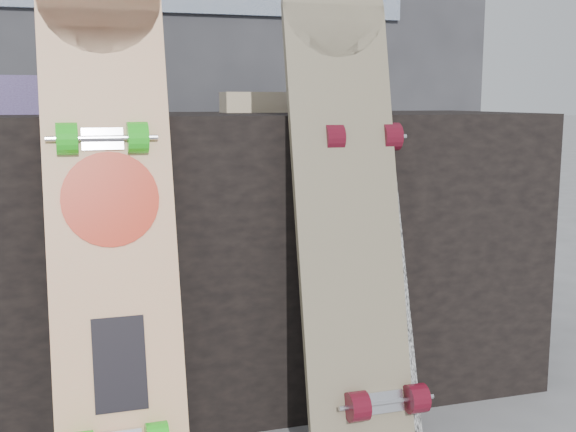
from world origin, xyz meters
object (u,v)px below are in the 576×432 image
object	(u,v)px
vendor_table	(254,253)
longboard_cascadia	(364,241)
longboard_geisha	(110,192)
skateboard_dark	(108,257)
longboard_celtic	(346,185)

from	to	relation	value
vendor_table	longboard_cascadia	bearing A→B (deg)	-62.44
longboard_geisha	skateboard_dark	size ratio (longest dim) A/B	1.25
longboard_geisha	longboard_cascadia	distance (m)	0.62
longboard_celtic	longboard_geisha	bearing A→B (deg)	178.05
longboard_geisha	longboard_cascadia	xyz separation A→B (m)	(0.60, -0.01, -0.15)
vendor_table	longboard_celtic	distance (m)	0.46
longboard_cascadia	skateboard_dark	world-z (taller)	skateboard_dark
longboard_geisha	longboard_celtic	size ratio (longest dim) A/B	1.01
vendor_table	longboard_geisha	size ratio (longest dim) A/B	1.32
longboard_geisha	skateboard_dark	bearing A→B (deg)	-117.19
vendor_table	longboard_celtic	size ratio (longest dim) A/B	1.34
longboard_cascadia	vendor_table	bearing A→B (deg)	117.56
longboard_celtic	skateboard_dark	bearing A→B (deg)	-179.95
skateboard_dark	longboard_geisha	bearing A→B (deg)	62.81
vendor_table	skateboard_dark	bearing A→B (deg)	-138.93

